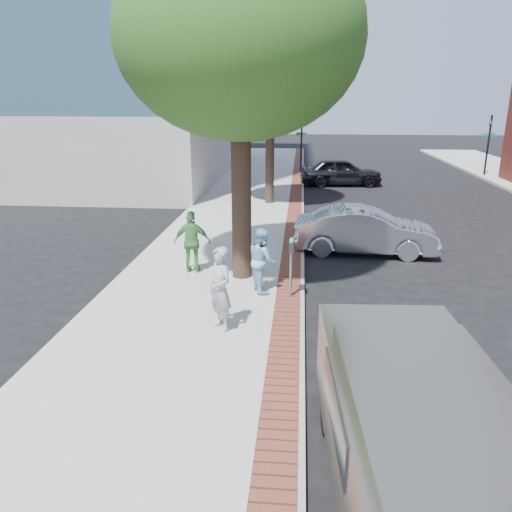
# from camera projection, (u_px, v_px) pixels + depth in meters

# --- Properties ---
(ground) EXTENTS (120.00, 120.00, 0.00)m
(ground) POSITION_uv_depth(u_px,v_px,m) (258.00, 310.00, 11.84)
(ground) COLOR black
(ground) RESTS_ON ground
(sidewalk) EXTENTS (5.00, 60.00, 0.15)m
(sidewalk) POSITION_uv_depth(u_px,v_px,m) (237.00, 224.00, 19.54)
(sidewalk) COLOR #9E9991
(sidewalk) RESTS_ON ground
(brick_strip) EXTENTS (0.60, 60.00, 0.01)m
(brick_strip) POSITION_uv_depth(u_px,v_px,m) (294.00, 223.00, 19.33)
(brick_strip) COLOR brown
(brick_strip) RESTS_ON sidewalk
(curb) EXTENTS (0.10, 60.00, 0.15)m
(curb) POSITION_uv_depth(u_px,v_px,m) (303.00, 226.00, 19.32)
(curb) COLOR gray
(curb) RESTS_ON ground
(office_base) EXTENTS (18.20, 22.20, 4.00)m
(office_base) POSITION_uv_depth(u_px,v_px,m) (92.00, 142.00, 33.23)
(office_base) COLOR gray
(office_base) RESTS_ON ground
(signal_near) EXTENTS (0.70, 0.15, 3.80)m
(signal_near) POSITION_uv_depth(u_px,v_px,m) (301.00, 139.00, 31.96)
(signal_near) COLOR black
(signal_near) RESTS_ON ground
(signal_far) EXTENTS (0.70, 0.15, 3.80)m
(signal_far) POSITION_uv_depth(u_px,v_px,m) (489.00, 141.00, 30.97)
(signal_far) COLOR black
(signal_far) RESTS_ON ground
(tree_near) EXTENTS (6.00, 6.00, 8.51)m
(tree_near) POSITION_uv_depth(u_px,v_px,m) (240.00, 37.00, 11.82)
(tree_near) COLOR black
(tree_near) RESTS_ON sidewalk
(tree_far) EXTENTS (4.80, 4.80, 7.14)m
(tree_far) POSITION_uv_depth(u_px,v_px,m) (270.00, 86.00, 21.67)
(tree_far) COLOR black
(tree_far) RESTS_ON sidewalk
(parking_meter) EXTENTS (0.12, 0.32, 1.47)m
(parking_meter) POSITION_uv_depth(u_px,v_px,m) (291.00, 256.00, 11.91)
(parking_meter) COLOR gray
(parking_meter) RESTS_ON sidewalk
(person_gray) EXTENTS (0.75, 0.78, 1.80)m
(person_gray) POSITION_uv_depth(u_px,v_px,m) (220.00, 289.00, 10.23)
(person_gray) COLOR #A1A1A5
(person_gray) RESTS_ON sidewalk
(person_officer) EXTENTS (0.86, 0.96, 1.62)m
(person_officer) POSITION_uv_depth(u_px,v_px,m) (262.00, 260.00, 12.38)
(person_officer) COLOR #93C1E4
(person_officer) RESTS_ON sidewalk
(person_green) EXTENTS (1.03, 0.46, 1.73)m
(person_green) POSITION_uv_depth(u_px,v_px,m) (192.00, 242.00, 13.72)
(person_green) COLOR #4A9544
(person_green) RESTS_ON sidewalk
(sedan_silver) EXTENTS (4.57, 1.83, 1.48)m
(sedan_silver) POSITION_uv_depth(u_px,v_px,m) (365.00, 231.00, 15.94)
(sedan_silver) COLOR silver
(sedan_silver) RESTS_ON ground
(bg_car) EXTENTS (4.74, 2.23, 1.57)m
(bg_car) POSITION_uv_depth(u_px,v_px,m) (341.00, 172.00, 28.41)
(bg_car) COLOR black
(bg_car) RESTS_ON ground
(van) EXTENTS (2.21, 5.17, 1.87)m
(van) POSITION_uv_depth(u_px,v_px,m) (417.00, 435.00, 5.86)
(van) COLOR gray
(van) RESTS_ON ground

